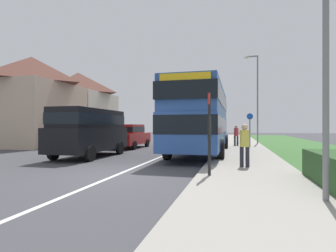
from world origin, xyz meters
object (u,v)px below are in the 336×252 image
at_px(parked_van_black, 90,129).
at_px(bus_stop_sign, 209,128).
at_px(pedestrian_at_stop, 245,143).
at_px(parked_car_red, 129,135).
at_px(double_decker_bus, 201,116).
at_px(street_lamp_mid, 256,94).
at_px(pedestrian_walking_away, 236,134).
at_px(cycle_route_sign, 250,128).

height_order(parked_van_black, bus_stop_sign, bus_stop_sign).
bearing_deg(pedestrian_at_stop, parked_car_red, 133.72).
bearing_deg(parked_car_red, pedestrian_at_stop, -46.28).
bearing_deg(double_decker_bus, street_lamp_mid, 67.52).
xyz_separation_m(pedestrian_walking_away, cycle_route_sign, (0.95, -0.88, 0.45)).
xyz_separation_m(pedestrian_at_stop, pedestrian_walking_away, (-0.27, 10.98, 0.00)).
bearing_deg(parked_car_red, double_decker_bus, -28.60).
relative_size(double_decker_bus, pedestrian_walking_away, 6.09).
bearing_deg(bus_stop_sign, street_lamp_mid, 81.10).
relative_size(double_decker_bus, parked_van_black, 1.98).
distance_m(parked_car_red, street_lamp_mid, 11.35).
xyz_separation_m(parked_car_red, bus_stop_sign, (6.74, -10.14, 0.60)).
height_order(bus_stop_sign, street_lamp_mid, street_lamp_mid).
xyz_separation_m(parked_car_red, cycle_route_sign, (8.50, 1.93, 0.49)).
height_order(parked_car_red, pedestrian_at_stop, parked_car_red).
distance_m(bus_stop_sign, cycle_route_sign, 12.19).
relative_size(parked_car_red, pedestrian_at_stop, 2.61).
xyz_separation_m(parked_car_red, street_lamp_mid, (9.21, 5.67, 3.41)).
relative_size(pedestrian_walking_away, bus_stop_sign, 0.64).
bearing_deg(bus_stop_sign, pedestrian_walking_away, 86.42).
height_order(bus_stop_sign, cycle_route_sign, bus_stop_sign).
bearing_deg(double_decker_bus, cycle_route_sign, 59.81).
bearing_deg(cycle_route_sign, street_lamp_mid, 79.24).
distance_m(parked_car_red, bus_stop_sign, 12.19).
height_order(parked_van_black, street_lamp_mid, street_lamp_mid).
bearing_deg(parked_van_black, parked_car_red, 92.02).
xyz_separation_m(bus_stop_sign, cycle_route_sign, (1.76, 12.06, -0.11)).
xyz_separation_m(pedestrian_at_stop, bus_stop_sign, (-1.07, -1.96, 0.56)).
height_order(cycle_route_sign, street_lamp_mid, street_lamp_mid).
bearing_deg(bus_stop_sign, cycle_route_sign, 81.69).
distance_m(double_decker_bus, pedestrian_walking_away, 6.28).
xyz_separation_m(parked_van_black, street_lamp_mid, (9.01, 11.48, 2.91)).
height_order(pedestrian_at_stop, pedestrian_walking_away, same).
xyz_separation_m(pedestrian_walking_away, street_lamp_mid, (1.67, 2.87, 3.38)).
relative_size(parked_car_red, pedestrian_walking_away, 2.61).
height_order(double_decker_bus, street_lamp_mid, street_lamp_mid).
relative_size(double_decker_bus, parked_car_red, 2.33).
xyz_separation_m(parked_car_red, pedestrian_at_stop, (7.81, -8.17, 0.04)).
relative_size(bus_stop_sign, cycle_route_sign, 1.03).
height_order(double_decker_bus, cycle_route_sign, double_decker_bus).
xyz_separation_m(pedestrian_at_stop, cycle_route_sign, (0.69, 10.10, 0.45)).
distance_m(cycle_route_sign, street_lamp_mid, 4.80).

